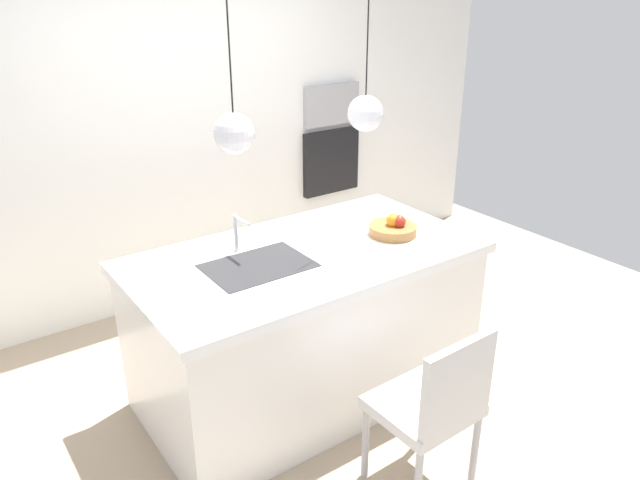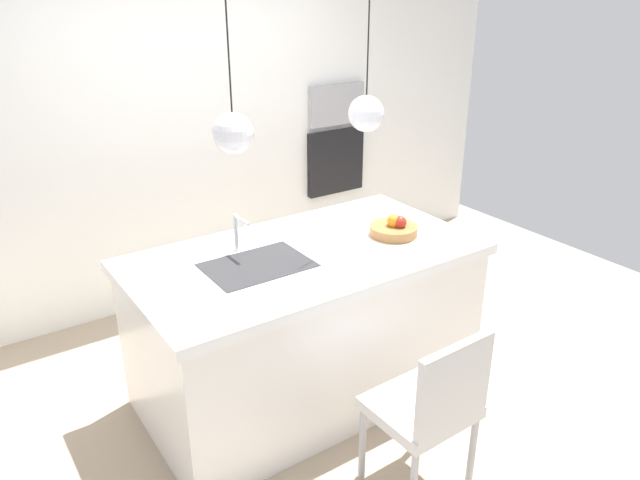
# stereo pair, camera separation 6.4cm
# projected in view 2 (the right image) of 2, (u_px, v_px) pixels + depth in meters

# --- Properties ---
(floor) EXTENTS (6.60, 6.60, 0.00)m
(floor) POSITION_uv_depth(u_px,v_px,m) (307.00, 389.00, 3.81)
(floor) COLOR tan
(floor) RESTS_ON ground
(back_wall) EXTENTS (6.00, 0.10, 2.60)m
(back_wall) POSITION_uv_depth(u_px,v_px,m) (185.00, 133.00, 4.55)
(back_wall) COLOR white
(back_wall) RESTS_ON ground
(kitchen_island) EXTENTS (1.98, 1.07, 0.94)m
(kitchen_island) POSITION_uv_depth(u_px,v_px,m) (306.00, 324.00, 3.63)
(kitchen_island) COLOR white
(kitchen_island) RESTS_ON ground
(sink_basin) EXTENTS (0.56, 0.40, 0.02)m
(sink_basin) POSITION_uv_depth(u_px,v_px,m) (258.00, 266.00, 3.28)
(sink_basin) COLOR #2D2D30
(sink_basin) RESTS_ON kitchen_island
(faucet) EXTENTS (0.02, 0.17, 0.22)m
(faucet) POSITION_uv_depth(u_px,v_px,m) (238.00, 228.00, 3.39)
(faucet) COLOR silver
(faucet) RESTS_ON kitchen_island
(fruit_bowl) EXTENTS (0.29, 0.29, 0.13)m
(fruit_bowl) POSITION_uv_depth(u_px,v_px,m) (394.00, 228.00, 3.65)
(fruit_bowl) COLOR #9E6B38
(fruit_bowl) RESTS_ON kitchen_island
(microwave) EXTENTS (0.54, 0.08, 0.34)m
(microwave) POSITION_uv_depth(u_px,v_px,m) (336.00, 104.00, 5.16)
(microwave) COLOR #9E9EA3
(microwave) RESTS_ON back_wall
(oven) EXTENTS (0.56, 0.08, 0.56)m
(oven) POSITION_uv_depth(u_px,v_px,m) (335.00, 162.00, 5.36)
(oven) COLOR black
(oven) RESTS_ON back_wall
(chair_near) EXTENTS (0.47, 0.44, 0.92)m
(chair_near) POSITION_uv_depth(u_px,v_px,m) (431.00, 405.00, 2.86)
(chair_near) COLOR silver
(chair_near) RESTS_ON ground
(pendant_light_left) EXTENTS (0.20, 0.20, 0.80)m
(pendant_light_left) POSITION_uv_depth(u_px,v_px,m) (233.00, 133.00, 2.94)
(pendant_light_left) COLOR silver
(pendant_light_right) EXTENTS (0.20, 0.20, 0.80)m
(pendant_light_right) POSITION_uv_depth(u_px,v_px,m) (366.00, 113.00, 3.36)
(pendant_light_right) COLOR silver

